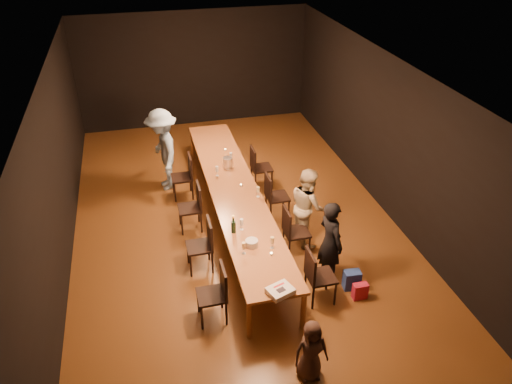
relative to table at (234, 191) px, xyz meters
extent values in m
plane|color=#4A2712|center=(0.00, 0.00, -0.70)|extent=(10.00, 10.00, 0.00)
cube|color=black|center=(0.00, 5.00, 0.80)|extent=(6.00, 0.04, 3.00)
cube|color=black|center=(0.00, -5.00, 0.80)|extent=(6.00, 0.04, 3.00)
cube|color=black|center=(-3.00, 0.00, 0.80)|extent=(0.04, 10.00, 3.00)
cube|color=black|center=(3.00, 0.00, 0.80)|extent=(0.04, 10.00, 3.00)
cube|color=silver|center=(0.00, 0.00, 2.30)|extent=(6.00, 10.00, 0.04)
cube|color=brown|center=(0.00, 0.00, 0.02)|extent=(0.90, 6.00, 0.05)
cylinder|color=brown|center=(-0.40, -2.90, -0.35)|extent=(0.08, 0.08, 0.70)
cylinder|color=brown|center=(0.40, -2.90, -0.35)|extent=(0.08, 0.08, 0.70)
cylinder|color=brown|center=(-0.40, 2.90, -0.35)|extent=(0.08, 0.08, 0.70)
cylinder|color=brown|center=(0.40, 2.90, -0.35)|extent=(0.08, 0.08, 0.70)
imported|color=black|center=(1.15, -1.96, 0.03)|extent=(0.46, 0.60, 1.47)
imported|color=beige|center=(1.15, -0.85, 0.03)|extent=(0.59, 0.73, 1.46)
imported|color=#8DB4DB|center=(-1.15, 1.68, 0.18)|extent=(0.79, 1.21, 1.77)
imported|color=#432D25|center=(0.22, -3.73, -0.24)|extent=(0.46, 0.30, 0.93)
cube|color=#B41B3A|center=(1.47, -2.53, -0.56)|extent=(0.23, 0.13, 0.27)
cube|color=#2544A1|center=(1.44, -2.29, -0.54)|extent=(0.28, 0.20, 0.33)
cube|color=white|center=(0.04, -2.90, 0.09)|extent=(0.42, 0.38, 0.08)
cube|color=black|center=(0.04, -2.93, 0.13)|extent=(0.14, 0.12, 0.00)
cube|color=red|center=(0.04, -2.83, 0.13)|extent=(0.18, 0.09, 0.00)
cylinder|color=silver|center=(-0.09, -1.78, 0.10)|extent=(0.22, 0.22, 0.11)
cylinder|color=silver|center=(0.06, 0.85, 0.16)|extent=(0.20, 0.20, 0.22)
cylinder|color=#B2B7B2|center=(0.15, -2.06, 0.06)|extent=(0.05, 0.05, 0.03)
cylinder|color=#B2B7B2|center=(0.15, 0.07, 0.06)|extent=(0.05, 0.05, 0.03)
cylinder|color=#B2B7B2|center=(0.15, 1.62, 0.06)|extent=(0.05, 0.05, 0.03)
camera|label=1|loc=(-1.54, -7.83, 4.82)|focal=35.00mm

